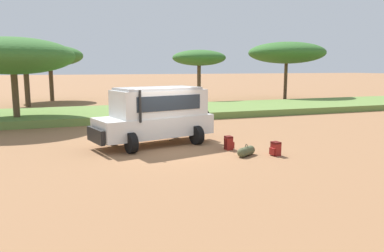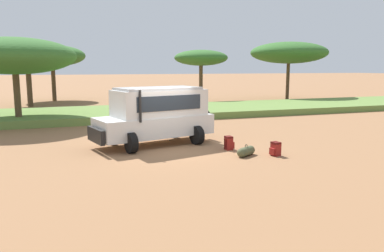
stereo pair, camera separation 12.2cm
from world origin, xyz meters
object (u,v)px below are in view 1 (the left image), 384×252
(backpack_beside_front_wheel, at_px, (275,149))
(acacia_tree_right_mid, at_px, (50,56))
(acacia_tree_centre_back, at_px, (13,56))
(backpack_cluster_center, at_px, (229,143))
(acacia_tree_left_mid, at_px, (25,59))
(acacia_tree_distant_right, at_px, (287,53))
(duffel_bag_low_black_case, at_px, (246,151))
(acacia_tree_far_right, at_px, (199,58))
(safari_vehicle, at_px, (156,114))

(backpack_beside_front_wheel, height_order, acacia_tree_right_mid, acacia_tree_right_mid)
(acacia_tree_centre_back, bearing_deg, backpack_cluster_center, -49.87)
(backpack_cluster_center, xyz_separation_m, acacia_tree_centre_back, (-8.61, 10.22, 3.63))
(acacia_tree_left_mid, bearing_deg, acacia_tree_distant_right, -2.47)
(duffel_bag_low_black_case, xyz_separation_m, acacia_tree_left_mid, (-8.82, 21.87, 3.76))
(acacia_tree_centre_back, distance_m, acacia_tree_right_mid, 15.82)
(duffel_bag_low_black_case, relative_size, acacia_tree_right_mid, 0.14)
(acacia_tree_right_mid, xyz_separation_m, acacia_tree_distant_right, (22.57, -6.30, 0.35))
(acacia_tree_right_mid, height_order, acacia_tree_far_right, acacia_tree_right_mid)
(backpack_beside_front_wheel, bearing_deg, duffel_bag_low_black_case, 163.15)
(acacia_tree_left_mid, relative_size, acacia_tree_centre_back, 0.87)
(duffel_bag_low_black_case, height_order, acacia_tree_centre_back, acacia_tree_centre_back)
(acacia_tree_left_mid, distance_m, acacia_tree_distant_right, 24.46)
(duffel_bag_low_black_case, relative_size, acacia_tree_centre_back, 0.13)
(backpack_cluster_center, bearing_deg, acacia_tree_far_right, 72.21)
(duffel_bag_low_black_case, distance_m, acacia_tree_distant_right, 26.41)
(safari_vehicle, xyz_separation_m, duffel_bag_low_black_case, (2.60, -3.21, -1.12))
(acacia_tree_left_mid, height_order, acacia_tree_centre_back, acacia_tree_left_mid)
(safari_vehicle, height_order, acacia_tree_far_right, acacia_tree_far_right)
(acacia_tree_right_mid, height_order, acacia_tree_distant_right, acacia_tree_distant_right)
(acacia_tree_distant_right, bearing_deg, acacia_tree_centre_back, -158.89)
(safari_vehicle, relative_size, acacia_tree_centre_back, 0.81)
(acacia_tree_centre_back, bearing_deg, safari_vehicle, -53.08)
(acacia_tree_right_mid, bearing_deg, acacia_tree_centre_back, -96.54)
(safari_vehicle, xyz_separation_m, acacia_tree_centre_back, (-6.16, 8.20, 2.60))
(backpack_beside_front_wheel, height_order, backpack_cluster_center, backpack_cluster_center)
(backpack_beside_front_wheel, relative_size, acacia_tree_distant_right, 0.07)
(acacia_tree_centre_back, bearing_deg, acacia_tree_distant_right, 21.11)
(safari_vehicle, distance_m, acacia_tree_left_mid, 19.84)
(acacia_tree_centre_back, relative_size, acacia_tree_distant_right, 0.88)
(duffel_bag_low_black_case, bearing_deg, acacia_tree_left_mid, 111.96)
(acacia_tree_left_mid, xyz_separation_m, acacia_tree_right_mid, (1.86, 5.25, 0.43))
(backpack_beside_front_wheel, xyz_separation_m, acacia_tree_far_right, (5.30, 21.81, 3.88))
(backpack_beside_front_wheel, xyz_separation_m, acacia_tree_centre_back, (-9.82, 11.73, 3.65))
(backpack_cluster_center, xyz_separation_m, duffel_bag_low_black_case, (0.15, -1.19, -0.09))
(acacia_tree_distant_right, bearing_deg, safari_vehicle, -135.97)
(backpack_beside_front_wheel, height_order, acacia_tree_distant_right, acacia_tree_distant_right)
(safari_vehicle, height_order, backpack_beside_front_wheel, safari_vehicle)
(safari_vehicle, bearing_deg, acacia_tree_left_mid, 108.42)
(safari_vehicle, bearing_deg, duffel_bag_low_black_case, -50.97)
(backpack_beside_front_wheel, relative_size, acacia_tree_right_mid, 0.08)
(duffel_bag_low_black_case, bearing_deg, safari_vehicle, 129.03)
(acacia_tree_left_mid, relative_size, acacia_tree_distant_right, 0.76)
(backpack_cluster_center, height_order, duffel_bag_low_black_case, backpack_cluster_center)
(safari_vehicle, height_order, acacia_tree_distant_right, acacia_tree_distant_right)
(acacia_tree_left_mid, height_order, acacia_tree_distant_right, acacia_tree_distant_right)
(acacia_tree_far_right, bearing_deg, backpack_cluster_center, -107.79)
(backpack_beside_front_wheel, relative_size, acacia_tree_far_right, 0.10)
(safari_vehicle, bearing_deg, acacia_tree_distant_right, 44.03)
(backpack_beside_front_wheel, height_order, duffel_bag_low_black_case, backpack_beside_front_wheel)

